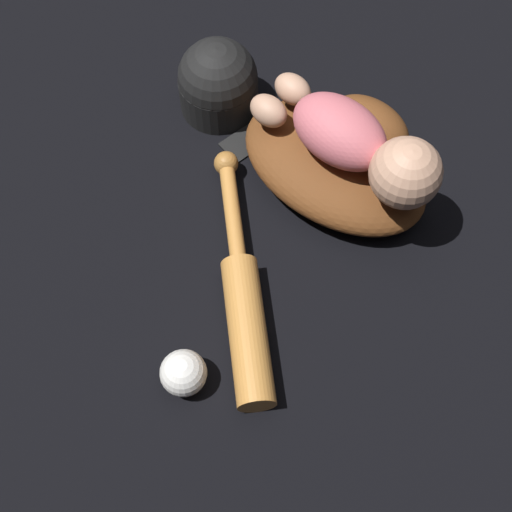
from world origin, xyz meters
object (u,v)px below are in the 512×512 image
at_px(baby_figure, 359,145).
at_px(baseball_cap, 218,83).
at_px(baseball_glove, 340,159).
at_px(baseball_bat, 244,300).
at_px(baseball, 183,373).

relative_size(baby_figure, baseball_cap, 1.61).
bearing_deg(baseball_glove, baseball_bat, -100.47).
bearing_deg(baseball_cap, baseball_glove, -14.50).
distance_m(baseball_glove, baseball, 0.46).
xyz_separation_m(baseball, baseball_cap, (-0.17, 0.52, 0.02)).
bearing_deg(baseball_bat, baseball_glove, 79.53).
bearing_deg(baseball, baseball_cap, 107.63).
relative_size(baseball_bat, baseball, 5.83).
xyz_separation_m(baseball_glove, baseball_cap, (-0.26, 0.07, 0.01)).
bearing_deg(baseball_cap, baseball, -72.37).
bearing_deg(baby_figure, baseball_glove, 136.38).
xyz_separation_m(baseball_glove, baseball_bat, (-0.06, -0.31, -0.02)).
height_order(baseball_bat, baseball_cap, baseball_cap).
bearing_deg(baseball_cap, baby_figure, -18.60).
bearing_deg(baseball_bat, baseball_cap, 118.58).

